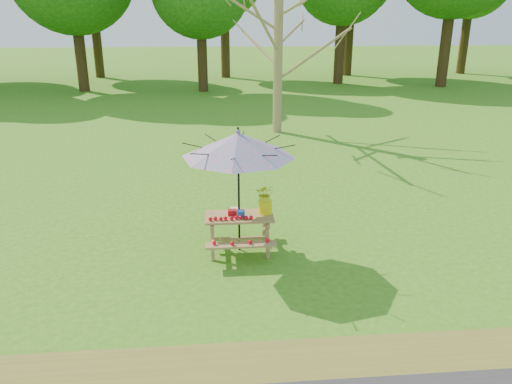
{
  "coord_description": "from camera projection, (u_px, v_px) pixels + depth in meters",
  "views": [
    {
      "loc": [
        3.18,
        -7.63,
        4.02
      ],
      "look_at": [
        3.91,
        0.5,
        1.1
      ],
      "focal_mm": 35.0,
      "sensor_mm": 36.0,
      "label": 1
    }
  ],
  "objects": [
    {
      "name": "ground",
      "position": [
        24.0,
        272.0,
        8.25
      ],
      "size": [
        120.0,
        120.0,
        0.0
      ],
      "primitive_type": "plane",
      "color": "#3A7315",
      "rests_on": "ground"
    },
    {
      "name": "picnic_table",
      "position": [
        239.0,
        233.0,
        8.91
      ],
      "size": [
        1.2,
        1.32,
        0.67
      ],
      "color": "olive",
      "rests_on": "ground"
    },
    {
      "name": "patio_umbrella",
      "position": [
        238.0,
        145.0,
        8.36
      ],
      "size": [
        2.23,
        2.23,
        2.25
      ],
      "color": "black",
      "rests_on": "ground"
    },
    {
      "name": "produce_bins",
      "position": [
        236.0,
        213.0,
        8.78
      ],
      "size": [
        0.29,
        0.42,
        0.13
      ],
      "color": "#AC0D18",
      "rests_on": "picnic_table"
    },
    {
      "name": "tomatoes_row",
      "position": [
        231.0,
        218.0,
        8.6
      ],
      "size": [
        0.77,
        0.13,
        0.07
      ],
      "primitive_type": null,
      "color": "red",
      "rests_on": "picnic_table"
    },
    {
      "name": "flower_bucket",
      "position": [
        265.0,
        198.0,
        8.8
      ],
      "size": [
        0.36,
        0.33,
        0.55
      ],
      "color": "yellow",
      "rests_on": "picnic_table"
    }
  ]
}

